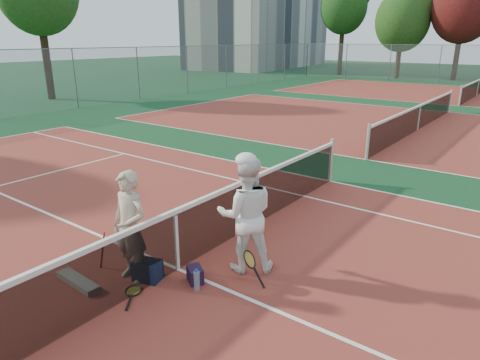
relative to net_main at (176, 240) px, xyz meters
name	(u,v)px	position (x,y,z in m)	size (l,w,h in m)	color
ground	(178,269)	(0.00, 0.00, -0.51)	(130.00, 130.00, 0.00)	#0F3A1D
court_main	(178,269)	(0.00, 0.00, -0.51)	(23.77, 10.97, 0.01)	maroon
court_far_a	(417,130)	(0.00, 13.50, -0.51)	(23.77, 10.97, 0.01)	maroon
court_far_b	(476,96)	(0.00, 27.00, -0.51)	(23.77, 10.97, 0.01)	maroon
net_main	(176,240)	(0.00, 0.00, 0.00)	(0.10, 10.98, 1.02)	black
net_far_a	(419,117)	(0.00, 13.50, 0.00)	(0.10, 10.98, 1.02)	black
net_far_b	(478,88)	(0.00, 27.00, 0.00)	(0.10, 10.98, 1.02)	black
fence_left	(36,82)	(-16.00, 6.75, 0.99)	(54.50, 0.06, 3.00)	slate
apartment_block	(262,5)	(-28.00, 44.00, 6.99)	(10.00, 22.00, 15.00)	beige
player_a	(130,227)	(-0.35, -0.58, 0.34)	(0.62, 0.41, 1.69)	#C0AF95
player_b	(246,215)	(0.83, 0.68, 0.40)	(0.89, 0.69, 1.83)	white
racket_red	(104,250)	(-0.96, -0.64, -0.21)	(0.14, 0.27, 0.60)	maroon
racket_black_held	(249,268)	(1.16, 0.33, -0.25)	(0.34, 0.27, 0.53)	black
racket_spare	(133,291)	(-0.07, -0.84, -0.49)	(0.60, 0.27, 0.03)	black
sports_bag_navy	(147,270)	(-0.15, -0.49, -0.35)	(0.40, 0.27, 0.32)	black
sports_bag_purple	(195,275)	(0.47, -0.11, -0.39)	(0.29, 0.20, 0.24)	black
net_cover_canvas	(78,281)	(-0.88, -1.20, -0.46)	(0.88, 0.20, 0.09)	slate
water_bottle	(197,281)	(0.64, -0.26, -0.36)	(0.09, 0.09, 0.30)	#AAC5D8
tree_back_0	(344,7)	(-14.04, 37.26, 5.83)	(4.45, 4.45, 8.93)	#382314
tree_back_1	(403,21)	(-8.21, 36.87, 4.48)	(4.73, 4.73, 7.72)	#382314
tree_back_maroon	(464,7)	(-3.54, 37.73, 5.44)	(5.14, 5.14, 8.93)	#382314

